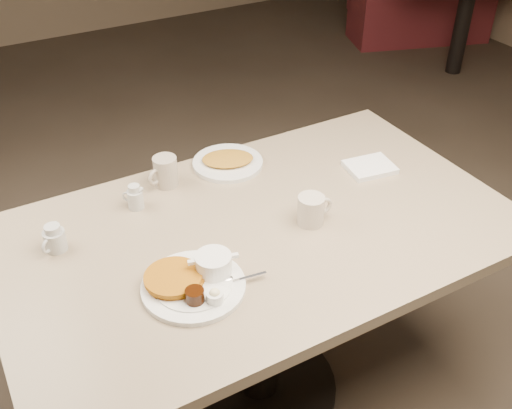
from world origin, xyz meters
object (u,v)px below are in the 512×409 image
creamer_right (135,198)px  hash_plate (228,162)px  coffee_mug_near (312,209)px  coffee_mug_far (165,172)px  diner_table (259,271)px  creamer_left (54,239)px  main_plate (195,280)px

creamer_right → hash_plate: 0.37m
creamer_right → coffee_mug_near: bearing=-37.3°
coffee_mug_far → hash_plate: coffee_mug_far is taller
coffee_mug_far → creamer_right: (-0.13, -0.07, -0.01)m
coffee_mug_near → creamer_right: 0.53m
diner_table → hash_plate: bearing=77.8°
diner_table → coffee_mug_near: size_ratio=13.23×
creamer_left → creamer_right: bearing=16.9°
main_plate → coffee_mug_far: bearing=76.4°
creamer_right → creamer_left: bearing=-163.1°
diner_table → coffee_mug_far: (-0.15, 0.34, 0.22)m
diner_table → creamer_right: creamer_right is taller
main_plate → creamer_right: (-0.01, 0.40, 0.01)m
main_plate → creamer_left: creamer_left is taller
main_plate → creamer_left: size_ratio=4.18×
main_plate → coffee_mug_far: size_ratio=3.00×
diner_table → creamer_right: size_ratio=18.75×
diner_table → creamer_right: 0.44m
coffee_mug_near → creamer_left: (-0.69, 0.24, -0.01)m
hash_plate → coffee_mug_far: bearing=-177.2°
main_plate → coffee_mug_near: 0.42m
creamer_left → main_plate: bearing=-49.7°
main_plate → coffee_mug_far: 0.49m
main_plate → creamer_right: bearing=91.8°
diner_table → hash_plate: (0.08, 0.35, 0.18)m
hash_plate → creamer_left: bearing=-165.4°
coffee_mug_far → creamer_right: 0.15m
main_plate → creamer_right: creamer_right is taller
diner_table → coffee_mug_near: 0.27m
coffee_mug_near → main_plate: bearing=-168.9°
creamer_left → creamer_right: (0.26, 0.08, 0.00)m
hash_plate → main_plate: bearing=-125.2°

